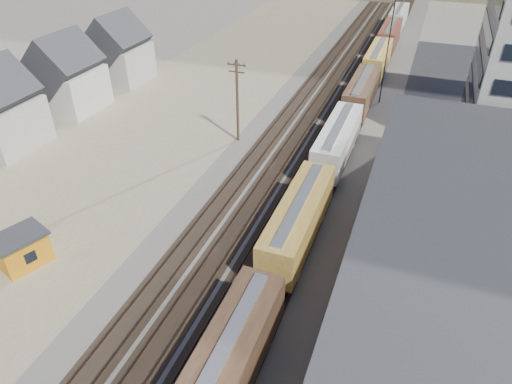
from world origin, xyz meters
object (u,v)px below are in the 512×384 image
(maintenance_shed, at_px, (22,249))
(parked_car_blue, at_px, (487,132))
(utility_pole_north, at_px, (237,100))
(freight_train, at_px, (351,114))

(maintenance_shed, relative_size, parked_car_blue, 0.92)
(maintenance_shed, distance_m, parked_car_blue, 52.62)
(parked_car_blue, bearing_deg, utility_pole_north, 155.20)
(utility_pole_north, distance_m, parked_car_blue, 31.02)
(freight_train, distance_m, parked_car_blue, 17.06)
(utility_pole_north, bearing_deg, maintenance_shed, -106.72)
(freight_train, height_order, parked_car_blue, freight_train)
(freight_train, xyz_separation_m, parked_car_blue, (16.10, 5.25, -2.06))
(freight_train, bearing_deg, utility_pole_north, -152.63)
(freight_train, relative_size, maintenance_shed, 24.75)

